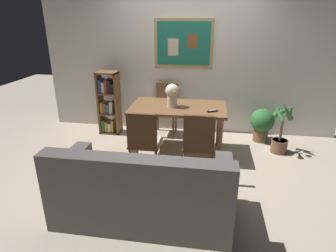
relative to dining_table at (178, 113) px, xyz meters
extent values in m
plane|color=tan|center=(0.06, -0.47, -0.64)|extent=(12.00, 12.00, 0.00)
cube|color=silver|center=(0.06, 1.01, 0.66)|extent=(5.20, 0.10, 2.60)
cube|color=tan|center=(-0.03, 0.94, 0.93)|extent=(1.00, 0.02, 0.81)
cube|color=#1E7260|center=(-0.03, 0.93, 0.93)|extent=(0.90, 0.01, 0.71)
cube|color=beige|center=(-0.21, 0.92, 0.87)|extent=(0.18, 0.00, 0.28)
cube|color=brown|center=(0.12, 0.92, 0.97)|extent=(0.15, 0.00, 0.23)
cube|color=brown|center=(0.00, 0.00, 0.08)|extent=(1.42, 0.84, 0.04)
cylinder|color=brown|center=(-0.63, -0.34, -0.29)|extent=(0.07, 0.07, 0.71)
cylinder|color=brown|center=(0.63, -0.34, -0.29)|extent=(0.07, 0.07, 0.71)
cylinder|color=brown|center=(-0.63, 0.34, -0.29)|extent=(0.07, 0.07, 0.71)
cylinder|color=brown|center=(0.63, 0.34, -0.29)|extent=(0.07, 0.07, 0.71)
cube|color=brown|center=(-0.31, 0.67, -0.21)|extent=(0.40, 0.40, 0.03)
cube|color=beige|center=(-0.31, 0.67, -0.18)|extent=(0.36, 0.36, 0.03)
cylinder|color=brown|center=(-0.14, 0.84, -0.43)|extent=(0.04, 0.04, 0.42)
cylinder|color=brown|center=(-0.48, 0.84, -0.43)|extent=(0.04, 0.04, 0.42)
cylinder|color=brown|center=(-0.14, 0.50, -0.43)|extent=(0.04, 0.04, 0.42)
cylinder|color=brown|center=(-0.48, 0.50, -0.43)|extent=(0.04, 0.04, 0.42)
cube|color=brown|center=(-0.31, 0.85, 0.04)|extent=(0.38, 0.04, 0.46)
cube|color=brown|center=(-0.31, 0.85, 0.24)|extent=(0.38, 0.05, 0.06)
cube|color=brown|center=(0.36, -0.67, -0.21)|extent=(0.40, 0.40, 0.03)
cube|color=beige|center=(0.36, -0.67, -0.18)|extent=(0.36, 0.36, 0.03)
cylinder|color=brown|center=(0.19, -0.84, -0.43)|extent=(0.04, 0.04, 0.42)
cylinder|color=brown|center=(0.53, -0.84, -0.43)|extent=(0.04, 0.04, 0.42)
cylinder|color=brown|center=(0.19, -0.50, -0.43)|extent=(0.04, 0.04, 0.42)
cylinder|color=brown|center=(0.53, -0.50, -0.43)|extent=(0.04, 0.04, 0.42)
cube|color=brown|center=(0.36, -0.85, 0.04)|extent=(0.38, 0.04, 0.46)
cube|color=brown|center=(0.36, -0.85, 0.24)|extent=(0.38, 0.05, 0.06)
cube|color=brown|center=(-0.35, -0.71, -0.21)|extent=(0.40, 0.40, 0.03)
cube|color=beige|center=(-0.35, -0.71, -0.18)|extent=(0.36, 0.36, 0.03)
cylinder|color=brown|center=(-0.52, -0.88, -0.43)|extent=(0.04, 0.04, 0.42)
cylinder|color=brown|center=(-0.18, -0.88, -0.43)|extent=(0.04, 0.04, 0.42)
cylinder|color=brown|center=(-0.52, -0.54, -0.43)|extent=(0.04, 0.04, 0.42)
cylinder|color=brown|center=(-0.18, -0.54, -0.43)|extent=(0.04, 0.04, 0.42)
cube|color=brown|center=(-0.35, -0.89, 0.04)|extent=(0.38, 0.04, 0.46)
cube|color=brown|center=(-0.35, -0.89, 0.24)|extent=(0.38, 0.05, 0.06)
cube|color=#514C4C|center=(-0.17, -1.56, -0.44)|extent=(1.80, 0.84, 0.40)
cube|color=#514C4C|center=(-0.17, -1.88, -0.02)|extent=(1.80, 0.20, 0.44)
cube|color=#514C4C|center=(-0.98, -1.56, -0.13)|extent=(0.18, 0.80, 0.22)
cube|color=#514C4C|center=(0.64, -1.56, -0.13)|extent=(0.18, 0.80, 0.22)
cube|color=#B78C33|center=(-0.62, -1.74, -0.08)|extent=(0.32, 0.16, 0.33)
cube|color=#B78C33|center=(-0.17, -1.74, -0.08)|extent=(0.32, 0.16, 0.33)
cube|color=brown|center=(-1.48, 0.61, -0.08)|extent=(0.03, 0.28, 1.12)
cube|color=brown|center=(-1.15, 0.61, -0.08)|extent=(0.03, 0.28, 1.12)
cube|color=brown|center=(-1.31, 0.61, -0.63)|extent=(0.36, 0.28, 0.03)
cube|color=brown|center=(-1.31, 0.61, 0.46)|extent=(0.36, 0.28, 0.03)
cube|color=brown|center=(-1.31, 0.61, -0.27)|extent=(0.30, 0.28, 0.02)
cube|color=brown|center=(-1.31, 0.61, 0.10)|extent=(0.30, 0.28, 0.02)
cube|color=#337247|center=(-1.43, 0.61, -0.51)|extent=(0.05, 0.22, 0.21)
cube|color=gold|center=(-1.37, 0.61, -0.52)|extent=(0.05, 0.22, 0.19)
cube|color=beige|center=(-1.31, 0.61, -0.53)|extent=(0.06, 0.22, 0.16)
cube|color=gold|center=(-1.25, 0.61, -0.50)|extent=(0.04, 0.22, 0.22)
cube|color=gold|center=(-1.43, 0.61, -0.16)|extent=(0.05, 0.22, 0.19)
cube|color=#7F3F72|center=(-1.37, 0.61, -0.17)|extent=(0.05, 0.22, 0.18)
cube|color=#337247|center=(-1.32, 0.61, -0.17)|extent=(0.05, 0.22, 0.18)
cube|color=beige|center=(-1.26, 0.61, -0.15)|extent=(0.06, 0.22, 0.21)
cube|color=#2D4C8C|center=(-1.43, 0.61, 0.23)|extent=(0.05, 0.22, 0.23)
cube|color=beige|center=(-1.37, 0.61, 0.21)|extent=(0.05, 0.22, 0.19)
cube|color=#B2332D|center=(-1.32, 0.61, 0.23)|extent=(0.04, 0.22, 0.24)
cube|color=black|center=(-1.27, 0.61, 0.23)|extent=(0.06, 0.22, 0.23)
cube|color=black|center=(-1.20, 0.61, 0.19)|extent=(0.05, 0.22, 0.17)
cylinder|color=brown|center=(1.35, 0.63, -0.54)|extent=(0.24, 0.24, 0.21)
cylinder|color=#332319|center=(1.35, 0.63, -0.44)|extent=(0.22, 0.22, 0.02)
sphere|color=#2D6B33|center=(1.35, 0.63, -0.27)|extent=(0.40, 0.40, 0.40)
cylinder|color=#2D6B33|center=(1.40, 0.49, -0.54)|extent=(0.03, 0.03, 0.30)
cylinder|color=#2D6B33|center=(1.47, 0.71, -0.51)|extent=(0.03, 0.03, 0.23)
cylinder|color=brown|center=(1.57, 0.22, -0.54)|extent=(0.25, 0.25, 0.21)
cylinder|color=#332319|center=(1.57, 0.22, -0.45)|extent=(0.22, 0.22, 0.02)
cylinder|color=brown|center=(1.57, 0.22, -0.25)|extent=(0.04, 0.04, 0.38)
cone|color=#2D6B33|center=(1.66, 0.22, 0.04)|extent=(0.09, 0.22, 0.25)
cone|color=#2D6B33|center=(1.63, 0.33, 0.02)|extent=(0.26, 0.19, 0.22)
cone|color=#2D6B33|center=(1.49, 0.28, 0.02)|extent=(0.21, 0.22, 0.22)
cone|color=#2D6B33|center=(1.46, 0.14, 0.07)|extent=(0.23, 0.28, 0.31)
cone|color=#2D6B33|center=(1.59, 0.12, 0.07)|extent=(0.23, 0.11, 0.29)
cylinder|color=beige|center=(-0.09, -0.04, 0.19)|extent=(0.15, 0.15, 0.18)
sphere|color=silver|center=(-0.09, -0.04, 0.35)|extent=(0.20, 0.20, 0.20)
sphere|color=silver|center=(-0.13, 0.02, 0.34)|extent=(0.06, 0.06, 0.06)
sphere|color=#EACC4C|center=(-0.05, -0.11, 0.35)|extent=(0.06, 0.06, 0.06)
sphere|color=#D86633|center=(-0.01, -0.02, 0.37)|extent=(0.07, 0.07, 0.07)
cube|color=black|center=(0.51, -0.19, 0.11)|extent=(0.16, 0.11, 0.02)
cube|color=gray|center=(0.51, -0.19, 0.13)|extent=(0.10, 0.08, 0.00)
camera|label=1|loc=(0.46, -4.02, 1.36)|focal=30.25mm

